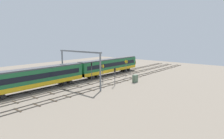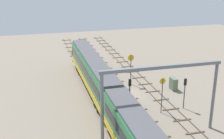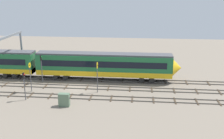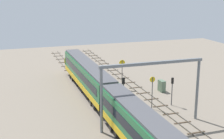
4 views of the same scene
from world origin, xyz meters
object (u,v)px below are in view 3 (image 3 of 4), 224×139
(overhead_gantry, at_px, (5,51))
(speed_sign_mid_trackside, at_px, (30,73))
(signal_light_trackside_departure, at_px, (24,82))
(signal_light_trackside_approach, at_px, (42,65))
(relay_cabinet, at_px, (64,100))
(speed_sign_near_foreground, at_px, (97,72))
(train, at_px, (39,64))

(overhead_gantry, relative_size, speed_sign_mid_trackside, 2.84)
(signal_light_trackside_departure, bearing_deg, signal_light_trackside_approach, 90.65)
(signal_light_trackside_approach, height_order, relay_cabinet, signal_light_trackside_approach)
(speed_sign_near_foreground, bearing_deg, signal_light_trackside_approach, 160.69)
(overhead_gantry, bearing_deg, signal_light_trackside_approach, 17.26)
(relay_cabinet, bearing_deg, signal_light_trackside_approach, 124.64)
(speed_sign_near_foreground, bearing_deg, relay_cabinet, -124.38)
(train, xyz_separation_m, relay_cabinet, (7.73, -11.79, -1.71))
(overhead_gantry, distance_m, speed_sign_mid_trackside, 6.42)
(speed_sign_near_foreground, distance_m, signal_light_trackside_approach, 10.88)
(train, relative_size, relay_cabinet, 26.58)
(signal_light_trackside_approach, distance_m, signal_light_trackside_departure, 7.67)
(train, bearing_deg, speed_sign_mid_trackside, -81.68)
(speed_sign_near_foreground, height_order, signal_light_trackside_approach, speed_sign_near_foreground)
(overhead_gantry, xyz_separation_m, relay_cabinet, (11.86, -7.56, -5.02))
(signal_light_trackside_approach, relative_size, signal_light_trackside_departure, 1.17)
(speed_sign_mid_trackside, height_order, relay_cabinet, speed_sign_mid_trackside)
(speed_sign_mid_trackside, relative_size, signal_light_trackside_departure, 1.14)
(overhead_gantry, height_order, speed_sign_mid_trackside, overhead_gantry)
(speed_sign_mid_trackside, distance_m, signal_light_trackside_departure, 3.46)
(signal_light_trackside_approach, bearing_deg, relay_cabinet, -55.36)
(train, height_order, signal_light_trackside_departure, train)
(train, relative_size, signal_light_trackside_departure, 11.90)
(signal_light_trackside_approach, xyz_separation_m, signal_light_trackside_departure, (0.09, -7.66, -0.43))
(signal_light_trackside_approach, height_order, signal_light_trackside_departure, signal_light_trackside_approach)
(speed_sign_near_foreground, distance_m, relay_cabinet, 7.26)
(speed_sign_near_foreground, bearing_deg, train, 152.14)
(overhead_gantry, height_order, relay_cabinet, overhead_gantry)
(speed_sign_mid_trackside, distance_m, signal_light_trackside_approach, 4.26)
(train, xyz_separation_m, signal_light_trackside_approach, (1.33, -2.53, 0.56))
(overhead_gantry, distance_m, speed_sign_near_foreground, 16.06)
(relay_cabinet, bearing_deg, train, 123.24)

